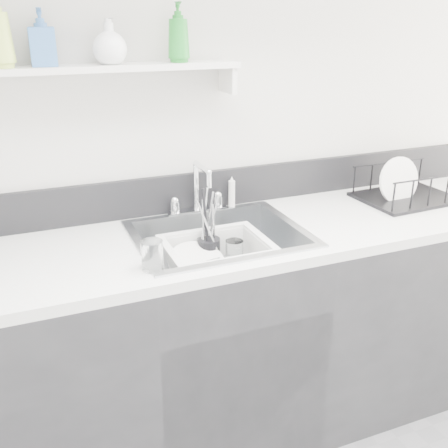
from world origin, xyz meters
name	(u,v)px	position (x,y,z in m)	size (l,w,h in m)	color
room_shell	(372,18)	(0.00, 0.39, 1.68)	(3.50, 3.00, 2.60)	silver
counter_run	(219,337)	(0.00, 1.19, 0.46)	(3.20, 0.62, 0.92)	#242427
backsplash	(193,191)	(0.00, 1.49, 1.00)	(3.20, 0.02, 0.16)	black
sink	(219,256)	(0.00, 1.19, 0.83)	(0.64, 0.52, 0.20)	silver
faucet	(197,200)	(0.00, 1.44, 0.98)	(0.26, 0.18, 0.23)	silver
side_sprayer	(232,192)	(0.16, 1.44, 0.99)	(0.03, 0.03, 0.14)	silver
wall_shelf	(102,70)	(-0.35, 1.42, 1.51)	(1.00, 0.16, 0.12)	silver
wash_tub	(217,261)	(-0.02, 1.15, 0.83)	(0.39, 0.32, 0.15)	silver
plate_stack	(199,269)	(-0.09, 1.18, 0.80)	(0.27, 0.26, 0.10)	white
utensil_cup	(209,250)	(-0.02, 1.25, 0.83)	(0.09, 0.09, 0.30)	black
ladle	(204,265)	(-0.06, 1.19, 0.80)	(0.25, 0.09, 0.07)	silver
tumbler_in_tub	(234,253)	(0.08, 1.22, 0.82)	(0.07, 0.07, 0.10)	white
tumbler_counter	(152,255)	(-0.31, 1.00, 0.97)	(0.07, 0.07, 0.10)	white
dish_rack	(408,184)	(0.93, 1.25, 0.99)	(0.42, 0.31, 0.15)	black
bowl_small	(251,270)	(0.10, 1.11, 0.79)	(0.12, 0.12, 0.04)	white
soap_bottle_b	(42,37)	(-0.54, 1.42, 1.62)	(0.08, 0.09, 0.19)	#376AAF
soap_bottle_c	(109,42)	(-0.32, 1.40, 1.61)	(0.12, 0.12, 0.15)	white
soap_bottle_d	(178,32)	(-0.07, 1.40, 1.63)	(0.08, 0.08, 0.21)	#1A7D25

